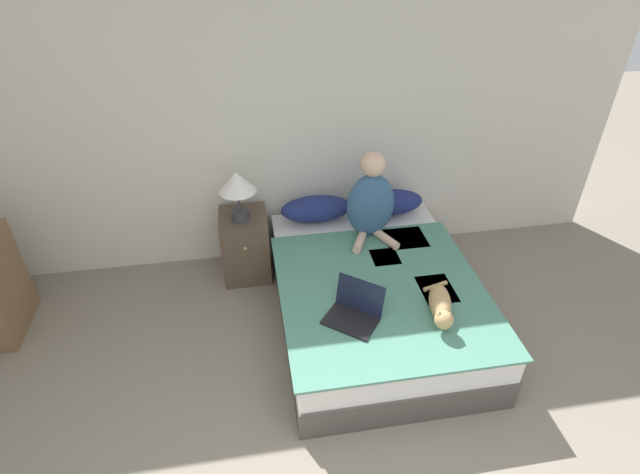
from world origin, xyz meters
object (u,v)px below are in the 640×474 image
at_px(bed, 374,297).
at_px(pillow_near, 316,209).
at_px(person_sitting, 371,201).
at_px(cat_tabby, 441,306).
at_px(nightstand, 245,245).
at_px(pillow_far, 388,202).
at_px(laptop_open, 354,312).
at_px(table_lamp, 237,186).

relative_size(bed, pillow_near, 3.22).
relative_size(bed, person_sitting, 2.64).
height_order(cat_tabby, nightstand, cat_tabby).
bearing_deg(pillow_far, cat_tabby, -90.47).
bearing_deg(bed, pillow_near, 111.49).
height_order(pillow_near, laptop_open, laptop_open).
bearing_deg(pillow_far, nightstand, -177.41).
relative_size(bed, laptop_open, 4.45).
xyz_separation_m(bed, table_lamp, (-1.00, 0.75, 0.70)).
distance_m(bed, pillow_far, 0.98).
xyz_separation_m(pillow_near, laptop_open, (0.06, -1.29, -0.06)).
distance_m(cat_tabby, table_lamp, 1.87).
bearing_deg(nightstand, laptop_open, -60.00).
bearing_deg(laptop_open, person_sitting, 108.58).
bearing_deg(pillow_far, bed, -111.43).
xyz_separation_m(pillow_near, nightstand, (-0.65, -0.06, -0.28)).
relative_size(pillow_near, laptop_open, 1.38).
relative_size(pillow_near, cat_tabby, 1.17).
bearing_deg(nightstand, pillow_far, 2.59).
height_order(person_sitting, laptop_open, person_sitting).
bearing_deg(bed, pillow_far, 68.57).
xyz_separation_m(person_sitting, cat_tabby, (0.25, -1.05, -0.25)).
height_order(cat_tabby, table_lamp, table_lamp).
bearing_deg(person_sitting, laptop_open, -109.82).
bearing_deg(pillow_near, table_lamp, -171.72).
distance_m(person_sitting, nightstand, 1.21).
bearing_deg(table_lamp, person_sitting, -11.29).
distance_m(person_sitting, cat_tabby, 1.10).
height_order(pillow_near, nightstand, pillow_near).
relative_size(pillow_near, nightstand, 1.04).
xyz_separation_m(bed, cat_tabby, (0.32, -0.51, 0.32)).
bearing_deg(table_lamp, nightstand, 68.18).
height_order(bed, cat_tabby, cat_tabby).
relative_size(nightstand, table_lamp, 1.36).
distance_m(pillow_far, table_lamp, 1.39).
relative_size(cat_tabby, laptop_open, 1.18).
relative_size(person_sitting, cat_tabby, 1.43).
distance_m(pillow_near, laptop_open, 1.30).
height_order(pillow_near, pillow_far, same).
bearing_deg(laptop_open, pillow_near, 130.94).
distance_m(laptop_open, nightstand, 1.44).
xyz_separation_m(bed, pillow_far, (0.33, 0.85, 0.35)).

